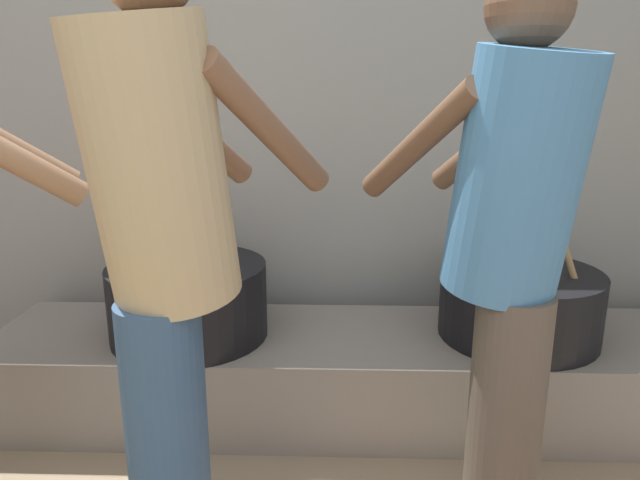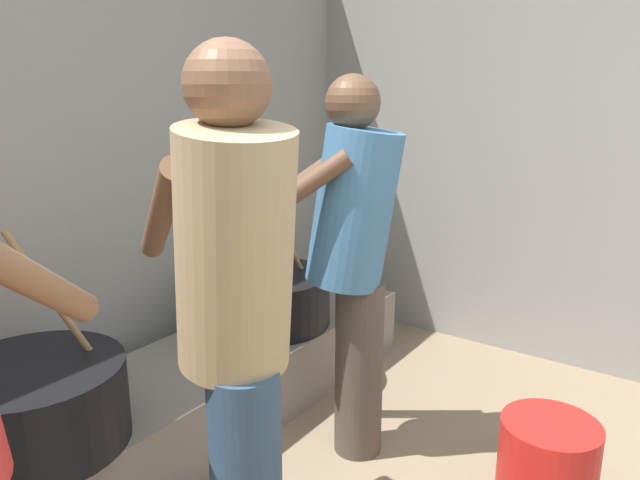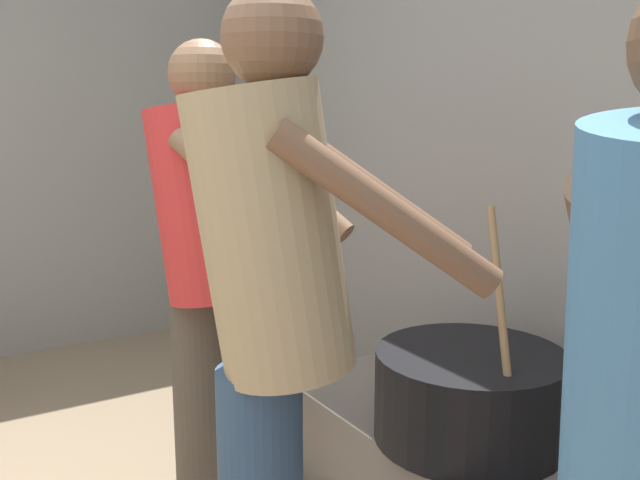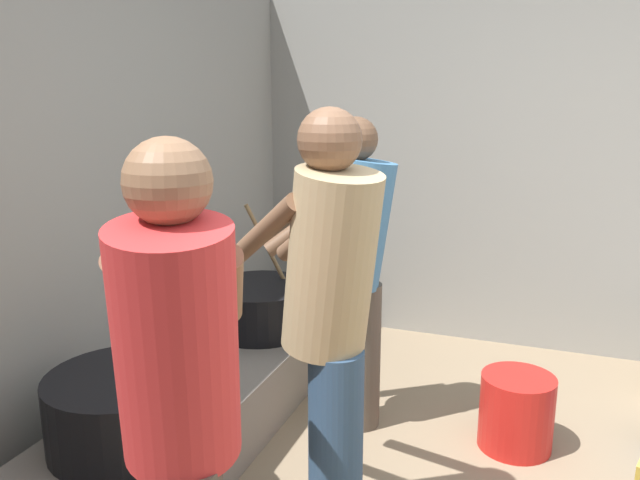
# 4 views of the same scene
# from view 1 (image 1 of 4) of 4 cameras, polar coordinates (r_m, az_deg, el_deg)

# --- Properties ---
(block_enclosure_rear) EXTENTS (5.32, 0.20, 2.32)m
(block_enclosure_rear) POSITION_cam_1_polar(r_m,az_deg,el_deg) (2.67, -12.73, 12.27)
(block_enclosure_rear) COLOR gray
(block_enclosure_rear) RESTS_ON ground_plane
(hearth_ledge) EXTENTS (2.80, 0.60, 0.34)m
(hearth_ledge) POSITION_cam_1_polar(r_m,az_deg,el_deg) (2.34, 3.26, -13.03)
(hearth_ledge) COLOR slate
(hearth_ledge) RESTS_ON ground_plane
(cooking_pot_main) EXTENTS (0.59, 0.59, 0.74)m
(cooking_pot_main) POSITION_cam_1_polar(r_m,az_deg,el_deg) (2.25, -12.89, -5.83)
(cooking_pot_main) COLOR black
(cooking_pot_main) RESTS_ON hearth_ledge
(cooking_pot_secondary) EXTENTS (0.60, 0.60, 0.71)m
(cooking_pot_secondary) POSITION_cam_1_polar(r_m,az_deg,el_deg) (2.33, 19.16, -5.95)
(cooking_pot_secondary) COLOR black
(cooking_pot_secondary) RESTS_ON hearth_ledge
(cook_in_blue_shirt) EXTENTS (0.61, 0.72, 1.55)m
(cook_in_blue_shirt) POSITION_cam_1_polar(r_m,az_deg,el_deg) (1.55, 18.41, -0.05)
(cook_in_blue_shirt) COLOR #4C4238
(cook_in_blue_shirt) RESTS_ON ground_plane
(cook_in_tan_shirt) EXTENTS (0.61, 0.74, 1.62)m
(cook_in_tan_shirt) POSITION_cam_1_polar(r_m,az_deg,el_deg) (1.37, -15.24, 0.15)
(cook_in_tan_shirt) COLOR navy
(cook_in_tan_shirt) RESTS_ON ground_plane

